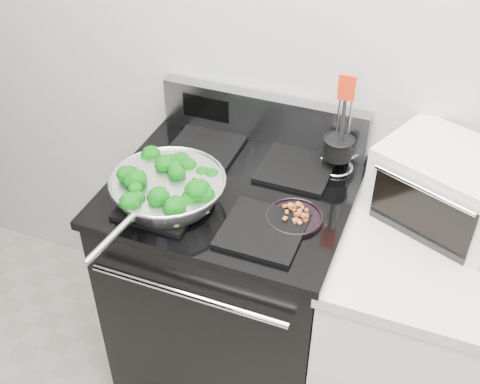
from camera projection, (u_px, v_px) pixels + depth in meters
The scene contains 8 objects.
back_wall at pixel (359, 46), 1.89m from camera, with size 4.00×0.02×2.70m, color beige.
gas_range at pixel (233, 283), 2.27m from camera, with size 0.79×0.69×1.13m.
counter at pixel (415, 342), 2.09m from camera, with size 0.62×0.68×0.92m.
skillet at pixel (168, 188), 1.88m from camera, with size 0.37×0.58×0.08m.
broccoli_pile at pixel (168, 183), 1.87m from camera, with size 0.29×0.29×0.10m, color #043007, non-canonical shape.
bacon_plate at pixel (294, 215), 1.84m from camera, with size 0.18×0.18×0.04m.
utensil_holder at pixel (338, 153), 2.02m from camera, with size 0.12×0.12×0.36m.
toaster_oven at pixel (448, 186), 1.84m from camera, with size 0.49×0.44×0.23m.
Camera 1 is at (0.29, -0.03, 2.17)m, focal length 45.00 mm.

